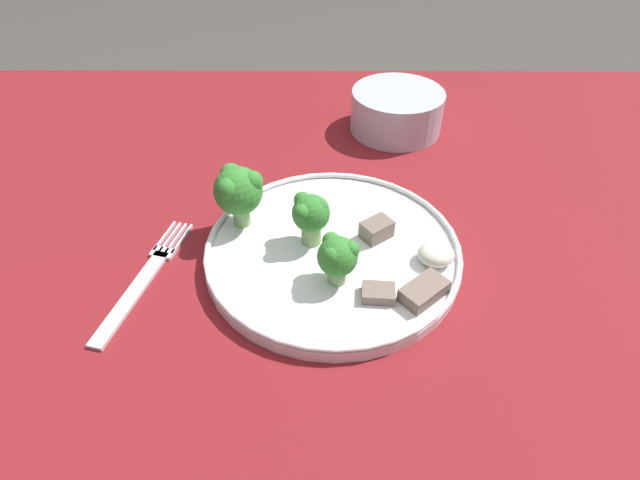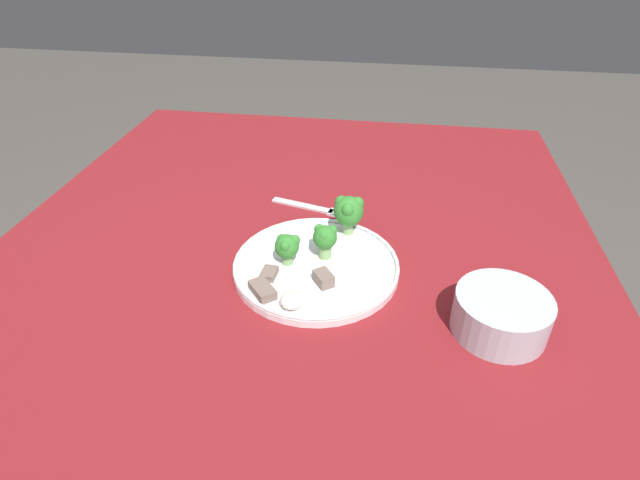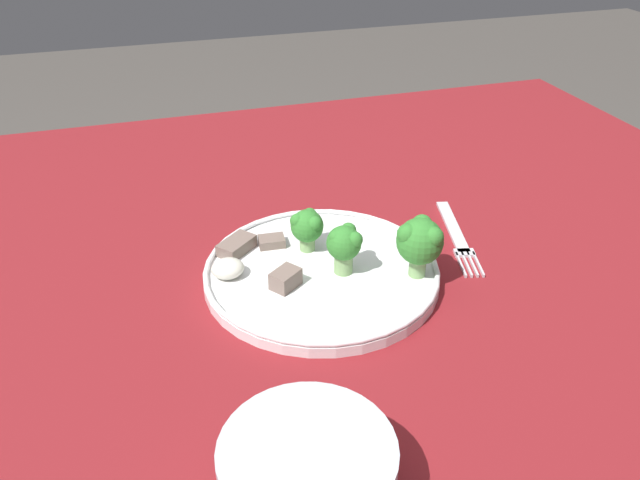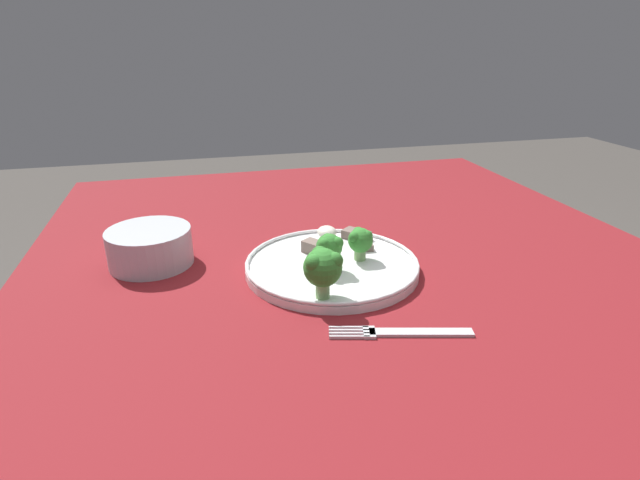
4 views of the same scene
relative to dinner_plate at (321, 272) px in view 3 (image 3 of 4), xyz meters
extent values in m
cube|color=maroon|center=(-0.02, -0.05, -0.02)|extent=(1.27, 1.02, 0.03)
cylinder|color=brown|center=(-0.59, -0.50, -0.39)|extent=(0.06, 0.06, 0.71)
cylinder|color=white|center=(0.00, 0.00, 0.00)|extent=(0.26, 0.26, 0.01)
torus|color=white|center=(0.00, 0.00, 0.01)|extent=(0.26, 0.26, 0.01)
cube|color=silver|center=(-0.19, -0.06, -0.01)|extent=(0.05, 0.12, 0.00)
cube|color=silver|center=(-0.18, 0.00, -0.01)|extent=(0.03, 0.02, 0.00)
cube|color=silver|center=(-0.16, 0.02, -0.01)|extent=(0.01, 0.05, 0.00)
cube|color=silver|center=(-0.17, 0.03, -0.01)|extent=(0.01, 0.05, 0.00)
cube|color=silver|center=(-0.17, 0.03, -0.01)|extent=(0.01, 0.05, 0.00)
cube|color=silver|center=(-0.18, 0.03, -0.01)|extent=(0.01, 0.05, 0.00)
cylinder|color=#B7BCC6|center=(0.09, 0.26, 0.02)|extent=(0.13, 0.13, 0.06)
cylinder|color=silver|center=(0.09, 0.26, 0.02)|extent=(0.10, 0.10, 0.04)
cylinder|color=#7FA866|center=(-0.10, 0.04, 0.02)|extent=(0.02, 0.02, 0.03)
sphere|color=#337F2D|center=(-0.10, 0.04, 0.05)|extent=(0.05, 0.05, 0.05)
sphere|color=#337F2D|center=(-0.08, 0.04, 0.06)|extent=(0.02, 0.02, 0.02)
sphere|color=#337F2D|center=(-0.10, 0.05, 0.06)|extent=(0.02, 0.02, 0.02)
sphere|color=#337F2D|center=(-0.10, 0.03, 0.06)|extent=(0.02, 0.02, 0.02)
cylinder|color=#7FA866|center=(-0.02, 0.01, 0.02)|extent=(0.02, 0.02, 0.02)
sphere|color=#337F2D|center=(-0.02, 0.01, 0.04)|extent=(0.04, 0.04, 0.04)
sphere|color=#337F2D|center=(-0.01, 0.01, 0.05)|extent=(0.02, 0.02, 0.02)
sphere|color=#337F2D|center=(-0.03, 0.02, 0.05)|extent=(0.02, 0.02, 0.02)
sphere|color=#337F2D|center=(-0.03, 0.00, 0.05)|extent=(0.02, 0.02, 0.02)
cylinder|color=#7FA866|center=(0.00, -0.04, 0.01)|extent=(0.02, 0.02, 0.02)
sphere|color=#337F2D|center=(0.00, -0.04, 0.03)|extent=(0.04, 0.04, 0.04)
sphere|color=#337F2D|center=(0.01, -0.04, 0.04)|extent=(0.02, 0.02, 0.02)
sphere|color=#337F2D|center=(0.00, -0.03, 0.04)|extent=(0.02, 0.02, 0.02)
sphere|color=#337F2D|center=(0.00, -0.05, 0.04)|extent=(0.02, 0.02, 0.02)
cube|color=#756056|center=(0.04, -0.07, 0.01)|extent=(0.03, 0.02, 0.01)
cube|color=#756056|center=(0.05, 0.02, 0.01)|extent=(0.04, 0.04, 0.02)
cube|color=#756056|center=(0.08, -0.07, 0.01)|extent=(0.05, 0.05, 0.01)
ellipsoid|color=silver|center=(0.10, -0.02, 0.01)|extent=(0.04, 0.03, 0.02)
camera|label=1|loc=(-0.01, -0.37, 0.35)|focal=28.00mm
camera|label=2|loc=(0.62, 0.10, 0.48)|focal=28.00mm
camera|label=3|loc=(0.17, 0.54, 0.40)|focal=35.00mm
camera|label=4|loc=(-0.65, 0.18, 0.32)|focal=28.00mm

